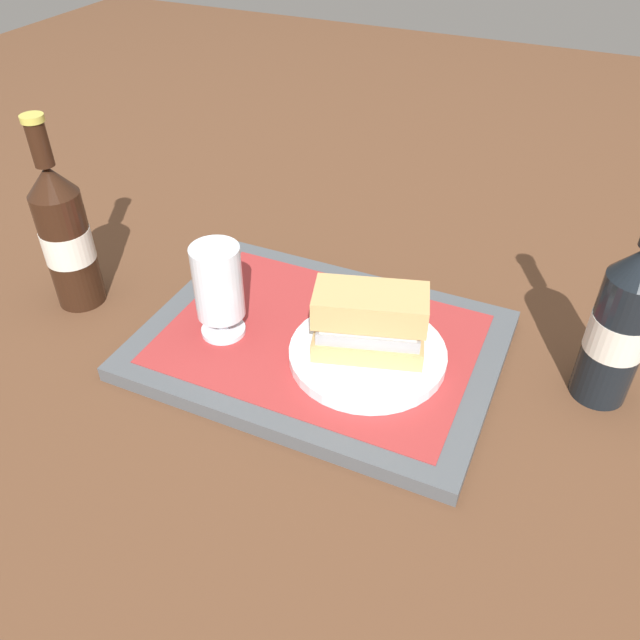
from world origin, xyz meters
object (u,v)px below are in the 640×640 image
(plate, at_px, (368,354))
(beer_bottle, at_px, (65,235))
(sandwich, at_px, (367,321))
(second_bottle, at_px, (621,324))
(beer_glass, at_px, (218,287))

(plate, xyz_separation_m, beer_bottle, (0.42, 0.03, 0.08))
(sandwich, distance_m, second_bottle, 0.28)
(sandwich, bearing_deg, plate, 180.00)
(beer_glass, xyz_separation_m, beer_bottle, (0.23, -0.00, 0.01))
(sandwich, relative_size, second_bottle, 0.54)
(plate, height_order, beer_glass, beer_glass)
(second_bottle, bearing_deg, plate, 16.73)
(sandwich, distance_m, beer_bottle, 0.42)
(beer_bottle, bearing_deg, sandwich, -176.52)
(plate, height_order, second_bottle, second_bottle)
(beer_bottle, relative_size, second_bottle, 1.00)
(plate, distance_m, sandwich, 0.05)
(sandwich, distance_m, beer_glass, 0.18)
(plate, bearing_deg, second_bottle, -163.27)
(beer_glass, distance_m, second_bottle, 0.46)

